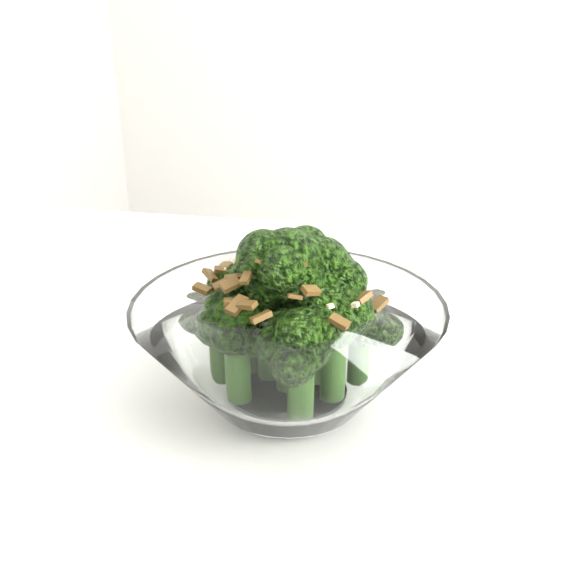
% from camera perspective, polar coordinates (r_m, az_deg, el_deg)
% --- Properties ---
extents(table, '(1.35, 1.05, 0.75)m').
position_cam_1_polar(table, '(0.52, 15.30, -16.62)').
color(table, white).
rests_on(table, ground).
extents(broccoli_dish, '(0.22, 0.22, 0.13)m').
position_cam_1_polar(broccoli_dish, '(0.45, 0.01, -4.57)').
color(broccoli_dish, white).
rests_on(broccoli_dish, table).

